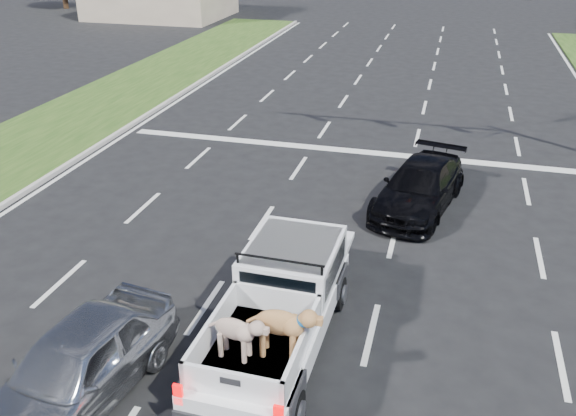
# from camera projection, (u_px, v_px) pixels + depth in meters

# --- Properties ---
(ground) EXTENTS (160.00, 160.00, 0.00)m
(ground) POSITION_uv_depth(u_px,v_px,m) (285.00, 320.00, 12.41)
(ground) COLOR black
(ground) RESTS_ON ground
(road_markings) EXTENTS (17.75, 60.00, 0.01)m
(road_markings) POSITION_uv_depth(u_px,v_px,m) (344.00, 191.00, 18.11)
(road_markings) COLOR silver
(road_markings) RESTS_ON ground
(grass_median_left) EXTENTS (5.00, 60.00, 0.10)m
(grass_median_left) POSITION_uv_depth(u_px,v_px,m) (1.00, 160.00, 20.29)
(grass_median_left) COLOR #234214
(grass_median_left) RESTS_ON ground
(curb_left) EXTENTS (0.15, 60.00, 0.14)m
(curb_left) POSITION_uv_depth(u_px,v_px,m) (65.00, 166.00, 19.71)
(curb_left) COLOR #A49D96
(curb_left) RESTS_ON ground
(pickup_truck) EXTENTS (2.01, 5.03, 1.88)m
(pickup_truck) POSITION_uv_depth(u_px,v_px,m) (279.00, 306.00, 11.32)
(pickup_truck) COLOR black
(pickup_truck) RESTS_ON ground
(silver_sedan) EXTENTS (2.22, 4.38, 1.43)m
(silver_sedan) POSITION_uv_depth(u_px,v_px,m) (77.00, 366.00, 10.08)
(silver_sedan) COLOR #A6A8AD
(silver_sedan) RESTS_ON ground
(black_coupe) EXTENTS (2.70, 4.69, 1.28)m
(black_coupe) POSITION_uv_depth(u_px,v_px,m) (419.00, 187.00, 16.83)
(black_coupe) COLOR black
(black_coupe) RESTS_ON ground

